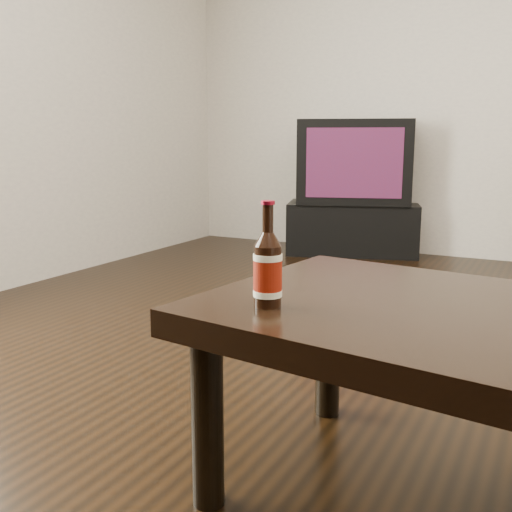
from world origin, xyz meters
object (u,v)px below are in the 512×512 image
at_px(tv_stand, 352,228).
at_px(coffee_table, 499,347).
at_px(beer_bottle, 268,270).
at_px(tv, 354,162).

xyz_separation_m(tv_stand, coffee_table, (1.35, -3.10, 0.24)).
distance_m(coffee_table, beer_bottle, 0.53).
distance_m(tv_stand, tv, 0.51).
height_order(tv_stand, beer_bottle, beer_bottle).
distance_m(tv_stand, beer_bottle, 3.38).
bearing_deg(tv, beer_bottle, -92.78).
bearing_deg(tv, tv_stand, 90.00).
relative_size(coffee_table, beer_bottle, 5.88).
xyz_separation_m(tv, coffee_table, (1.35, -3.10, -0.27)).
relative_size(tv, beer_bottle, 3.93).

